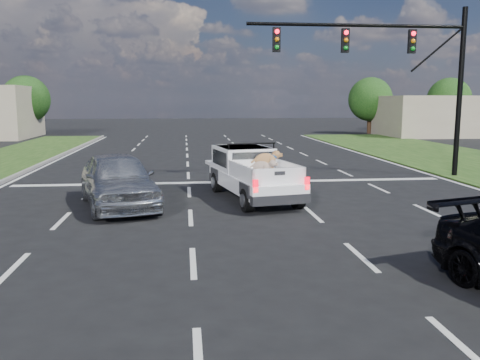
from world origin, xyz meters
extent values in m
plane|color=black|center=(0.00, 0.00, 0.00)|extent=(160.00, 160.00, 0.00)
cube|color=silver|center=(-5.25, 6.00, 0.01)|extent=(0.12, 60.00, 0.01)
cube|color=silver|center=(-1.75, 6.00, 0.01)|extent=(0.12, 60.00, 0.01)
cube|color=silver|center=(1.75, 6.00, 0.01)|extent=(0.12, 60.00, 0.01)
cube|color=silver|center=(5.25, 6.00, 0.01)|extent=(0.12, 60.00, 0.01)
cube|color=silver|center=(0.00, 10.00, 0.01)|extent=(17.00, 0.45, 0.01)
cylinder|color=black|center=(9.60, 10.50, 3.50)|extent=(0.22, 0.22, 7.00)
cylinder|color=black|center=(5.10, 10.50, 6.20)|extent=(9.00, 0.14, 0.14)
cube|color=black|center=(7.40, 10.50, 5.60)|extent=(0.30, 0.18, 0.95)
sphere|color=#FF071F|center=(7.40, 10.39, 5.90)|extent=(0.18, 0.18, 0.18)
cube|color=black|center=(4.60, 10.50, 5.60)|extent=(0.30, 0.18, 0.95)
sphere|color=#FF071F|center=(4.60, 10.39, 5.90)|extent=(0.18, 0.18, 0.18)
cube|color=black|center=(1.80, 10.50, 5.60)|extent=(0.30, 0.18, 0.95)
sphere|color=#FF071F|center=(1.80, 10.39, 5.90)|extent=(0.18, 0.18, 0.18)
cube|color=tan|center=(22.00, 34.00, 1.80)|extent=(12.00, 7.00, 3.60)
cylinder|color=#332114|center=(-16.00, 38.00, 1.08)|extent=(0.44, 0.44, 2.16)
sphere|color=#11350E|center=(-16.00, 38.00, 3.30)|extent=(4.20, 4.20, 4.20)
cylinder|color=#332114|center=(16.00, 38.00, 1.08)|extent=(0.44, 0.44, 2.16)
sphere|color=#11350E|center=(16.00, 38.00, 3.30)|extent=(4.20, 4.20, 4.20)
cylinder|color=#332114|center=(24.00, 38.00, 1.08)|extent=(0.44, 0.44, 2.16)
sphere|color=#11350E|center=(24.00, 38.00, 3.30)|extent=(4.20, 4.20, 4.20)
cylinder|color=black|center=(-0.09, 4.53, 0.35)|extent=(0.39, 0.74, 0.70)
cylinder|color=black|center=(1.49, 4.85, 0.35)|extent=(0.39, 0.74, 0.70)
cylinder|color=black|center=(-0.76, 7.88, 0.35)|extent=(0.39, 0.74, 0.70)
cylinder|color=black|center=(0.81, 8.20, 0.35)|extent=(0.39, 0.74, 0.70)
cube|color=white|center=(0.36, 6.41, 0.61)|extent=(2.68, 5.14, 0.48)
cube|color=white|center=(0.13, 7.54, 1.25)|extent=(2.08, 2.41, 0.79)
cube|color=black|center=(0.33, 6.51, 1.27)|extent=(1.41, 0.31, 0.57)
cylinder|color=black|center=(0.31, 6.64, 1.83)|extent=(1.64, 0.37, 0.05)
cube|color=black|center=(0.57, 5.35, 0.82)|extent=(2.07, 2.63, 0.06)
cube|color=white|center=(-0.20, 5.19, 1.09)|extent=(0.54, 2.32, 0.48)
cube|color=white|center=(1.34, 5.50, 1.09)|extent=(0.54, 2.32, 0.48)
cube|color=white|center=(0.79, 4.23, 1.09)|extent=(1.62, 0.40, 0.48)
cube|color=red|center=(0.06, 3.89, 0.88)|extent=(0.16, 0.08, 0.37)
cube|color=red|center=(1.60, 4.20, 0.88)|extent=(0.16, 0.08, 0.37)
cube|color=black|center=(0.82, 4.10, 0.44)|extent=(1.79, 0.62, 0.28)
imported|color=#AEB1B5|center=(-3.92, 5.74, 0.84)|extent=(3.23, 5.28, 1.68)
camera|label=1|loc=(-1.87, -9.90, 3.25)|focal=38.00mm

